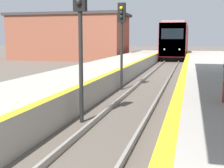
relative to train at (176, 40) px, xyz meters
The scene contains 4 objects.
train is the anchor object (origin of this frame).
signal_near 33.31m from the train, 91.95° to the right, with size 0.36×0.31×4.14m.
signal_mid 27.17m from the train, 92.71° to the right, with size 0.36×0.31×4.14m.
station_building 13.89m from the train, 150.19° to the right, with size 13.66×7.02×5.34m.
Camera 1 is at (1.97, -1.62, 2.48)m, focal length 50.00 mm.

